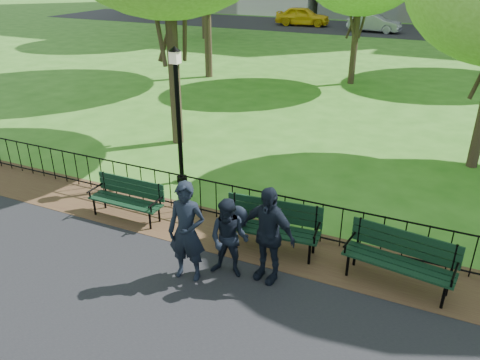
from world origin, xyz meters
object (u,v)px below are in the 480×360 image
at_px(sedan_silver, 374,23).
at_px(person_right, 268,234).
at_px(park_bench_main, 260,219).
at_px(lamppost, 178,112).
at_px(person_mid, 229,239).
at_px(park_bench_right_a, 401,254).
at_px(person_left, 187,232).
at_px(taxi, 303,16).
at_px(park_bench_left_a, 128,195).

bearing_deg(sedan_silver, person_right, -167.52).
height_order(park_bench_main, lamppost, lamppost).
bearing_deg(person_right, person_mid, -151.62).
relative_size(park_bench_main, park_bench_right_a, 1.01).
distance_m(lamppost, sedan_silver, 30.02).
bearing_deg(person_left, person_mid, 20.49).
bearing_deg(person_right, park_bench_main, 131.51).
bearing_deg(lamppost, person_right, -39.00).
distance_m(park_bench_main, sedan_silver, 32.20).
bearing_deg(park_bench_right_a, person_left, -150.28).
relative_size(lamppost, taxi, 0.75).
distance_m(park_bench_main, lamppost, 3.83).
xyz_separation_m(park_bench_main, taxi, (-9.93, 33.40, 0.13)).
distance_m(park_bench_right_a, taxi, 35.70).
bearing_deg(person_right, park_bench_left_a, 178.79).
xyz_separation_m(person_right, sedan_silver, (-4.08, 32.84, -0.24)).
bearing_deg(person_right, lamppost, 151.88).
xyz_separation_m(park_bench_main, park_bench_right_a, (2.68, 0.01, -0.05)).
bearing_deg(park_bench_right_a, lamppost, 168.29).
height_order(person_left, taxi, person_left).
bearing_deg(taxi, park_bench_main, -169.21).
bearing_deg(sedan_silver, lamppost, -173.53).
bearing_deg(taxi, park_bench_right_a, -165.08).
distance_m(park_bench_right_a, person_left, 3.77).
distance_m(park_bench_main, park_bench_left_a, 3.14).
relative_size(person_left, person_mid, 1.23).
bearing_deg(park_bench_main, sedan_silver, 91.43).
distance_m(lamppost, person_left, 4.18).
bearing_deg(taxi, person_right, -168.83).
height_order(park_bench_right_a, person_mid, person_mid).
height_order(person_mid, sedan_silver, person_mid).
relative_size(lamppost, person_mid, 2.27).
height_order(park_bench_right_a, sedan_silver, sedan_silver).
bearing_deg(lamppost, park_bench_right_a, -19.33).
xyz_separation_m(park_bench_left_a, taxi, (-6.79, 33.47, 0.24)).
distance_m(person_right, taxi, 35.80).
distance_m(park_bench_left_a, lamppost, 2.47).
distance_m(person_left, person_right, 1.42).
relative_size(park_bench_left_a, lamppost, 0.50).
distance_m(park_bench_right_a, person_right, 2.36).
xyz_separation_m(person_right, taxi, (-10.43, 34.25, -0.13)).
bearing_deg(park_bench_main, park_bench_left_a, 176.19).
relative_size(park_bench_left_a, taxi, 0.38).
distance_m(lamppost, taxi, 32.16).
bearing_deg(park_bench_left_a, lamppost, 86.53).
bearing_deg(person_mid, park_bench_right_a, 13.61).
height_order(park_bench_main, taxi, taxi).
height_order(lamppost, sedan_silver, lamppost).
xyz_separation_m(person_mid, person_right, (0.65, 0.20, 0.15)).
distance_m(park_bench_left_a, park_bench_right_a, 5.82).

